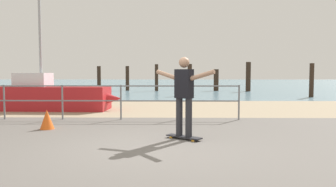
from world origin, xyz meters
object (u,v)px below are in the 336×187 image
object	(u,v)px
skateboard	(184,137)
traffic_cone	(47,120)
skateboarder	(184,92)
sailboat	(54,96)

from	to	relation	value
skateboard	traffic_cone	world-z (taller)	traffic_cone
skateboard	skateboarder	bearing A→B (deg)	-108.43
sailboat	traffic_cone	world-z (taller)	sailboat
sailboat	skateboard	world-z (taller)	sailboat
traffic_cone	skateboard	bearing A→B (deg)	-19.32
sailboat	skateboard	bearing A→B (deg)	-48.55
skateboarder	sailboat	bearing A→B (deg)	131.45
sailboat	skateboard	xyz separation A→B (m)	(4.72, -5.34, -0.45)
skateboarder	traffic_cone	size ratio (longest dim) A/B	3.30
skateboarder	skateboard	bearing A→B (deg)	71.57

